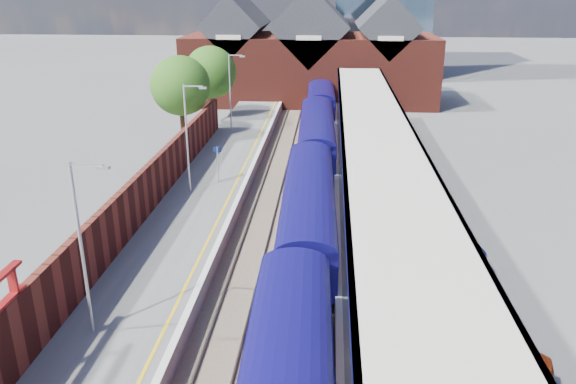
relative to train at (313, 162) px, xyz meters
name	(u,v)px	position (x,y,z in m)	size (l,w,h in m)	color
ground	(296,170)	(-1.49, 4.58, -2.12)	(240.00, 240.00, 0.00)	#5B5B5E
ballast_bed	(286,219)	(-1.49, -5.42, -2.09)	(6.00, 76.00, 0.06)	#473D33
rails	(286,218)	(-1.49, -5.42, -2.00)	(4.51, 76.00, 0.14)	slate
left_platform	(199,210)	(-6.99, -5.42, -1.62)	(5.00, 76.00, 1.00)	#565659
right_platform	(383,215)	(4.51, -5.42, -1.62)	(6.00, 76.00, 1.00)	#565659
coping_left	(236,203)	(-4.64, -5.42, -1.10)	(0.30, 76.00, 0.05)	silver
coping_right	(337,206)	(1.66, -5.42, -1.10)	(0.30, 76.00, 0.05)	silver
yellow_line	(226,203)	(-5.24, -5.42, -1.12)	(0.14, 76.00, 0.01)	yellow
train	(313,162)	(0.00, 0.00, 0.00)	(3.21, 65.96, 3.45)	#0F0B4E
canopy	(377,132)	(3.99, -3.47, 3.13)	(4.50, 52.00, 4.48)	#0E1255
lamp_post_b	(84,240)	(-7.86, -19.42, 2.87)	(1.48, 0.18, 7.00)	#A5A8AA
lamp_post_c	(189,132)	(-7.86, -3.42, 2.87)	(1.48, 0.18, 7.00)	#A5A8AA
lamp_post_d	(231,88)	(-7.86, 12.58, 2.87)	(1.48, 0.18, 7.00)	#A5A8AA
platform_sign	(218,158)	(-6.49, -1.42, 0.57)	(0.55, 0.08, 2.50)	#A5A8AA
brick_wall	(118,221)	(-9.59, -11.88, 0.33)	(0.35, 50.00, 3.86)	#571E17
station_building	(310,57)	(-1.49, 32.58, 3.33)	(30.00, 12.12, 13.78)	#571E17
tree_near	(182,88)	(-11.84, 10.49, 3.23)	(5.20, 5.20, 8.10)	#382314
tree_far	(212,74)	(-10.84, 18.49, 3.23)	(5.20, 5.20, 8.10)	#382314
parked_car_red	(493,351)	(7.01, -20.50, -0.44)	(1.62, 4.02, 1.37)	#912B0C
parked_car_silver	(445,351)	(5.33, -20.63, -0.41)	(1.52, 4.35, 1.43)	#AFAEB3
parked_car_dark	(473,380)	(5.96, -22.08, -0.44)	(1.90, 4.66, 1.35)	black
parked_car_blue	(440,246)	(6.70, -11.93, -0.50)	(2.06, 4.46, 1.24)	navy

